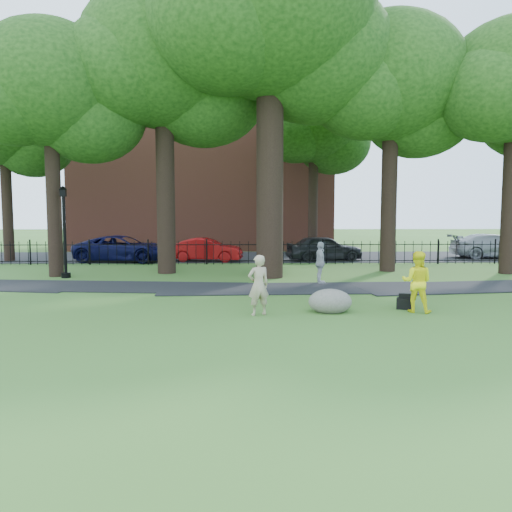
{
  "coord_description": "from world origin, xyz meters",
  "views": [
    {
      "loc": [
        -1.0,
        -13.58,
        2.79
      ],
      "look_at": [
        -0.67,
        2.0,
        1.35
      ],
      "focal_mm": 35.0,
      "sensor_mm": 36.0,
      "label": 1
    }
  ],
  "objects_px": {
    "big_tree": "(273,26)",
    "boulder": "(330,299)",
    "lamppost": "(65,233)",
    "red_sedan": "(207,250)",
    "woman": "(258,285)",
    "man": "(417,282)"
  },
  "relations": [
    {
      "from": "woman",
      "to": "red_sedan",
      "type": "relative_size",
      "value": 0.42
    },
    {
      "from": "big_tree",
      "to": "lamppost",
      "type": "distance_m",
      "value": 11.92
    },
    {
      "from": "man",
      "to": "boulder",
      "type": "distance_m",
      "value": 2.41
    },
    {
      "from": "boulder",
      "to": "red_sedan",
      "type": "xyz_separation_m",
      "value": [
        -4.44,
        13.64,
        0.29
      ]
    },
    {
      "from": "woman",
      "to": "lamppost",
      "type": "xyz_separation_m",
      "value": [
        -7.77,
        7.53,
        1.05
      ]
    },
    {
      "from": "man",
      "to": "red_sedan",
      "type": "distance_m",
      "value": 15.3
    },
    {
      "from": "lamppost",
      "to": "red_sedan",
      "type": "height_order",
      "value": "lamppost"
    },
    {
      "from": "lamppost",
      "to": "boulder",
      "type": "bearing_deg",
      "value": -43.44
    },
    {
      "from": "big_tree",
      "to": "woman",
      "type": "distance_m",
      "value": 12.06
    },
    {
      "from": "boulder",
      "to": "man",
      "type": "bearing_deg",
      "value": -1.5
    },
    {
      "from": "big_tree",
      "to": "woman",
      "type": "relative_size",
      "value": 8.91
    },
    {
      "from": "big_tree",
      "to": "boulder",
      "type": "bearing_deg",
      "value": -80.69
    },
    {
      "from": "big_tree",
      "to": "woman",
      "type": "xyz_separation_m",
      "value": [
        -0.79,
        -7.6,
        -9.34
      ]
    },
    {
      "from": "lamppost",
      "to": "red_sedan",
      "type": "bearing_deg",
      "value": 43.52
    },
    {
      "from": "lamppost",
      "to": "big_tree",
      "type": "bearing_deg",
      "value": -6.7
    },
    {
      "from": "boulder",
      "to": "lamppost",
      "type": "relative_size",
      "value": 0.31
    },
    {
      "from": "man",
      "to": "boulder",
      "type": "bearing_deg",
      "value": 22.83
    },
    {
      "from": "boulder",
      "to": "woman",
      "type": "bearing_deg",
      "value": -169.41
    },
    {
      "from": "woman",
      "to": "red_sedan",
      "type": "height_order",
      "value": "woman"
    },
    {
      "from": "boulder",
      "to": "lamppost",
      "type": "height_order",
      "value": "lamppost"
    },
    {
      "from": "lamppost",
      "to": "red_sedan",
      "type": "distance_m",
      "value": 8.47
    },
    {
      "from": "big_tree",
      "to": "man",
      "type": "distance_m",
      "value": 12.34
    }
  ]
}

